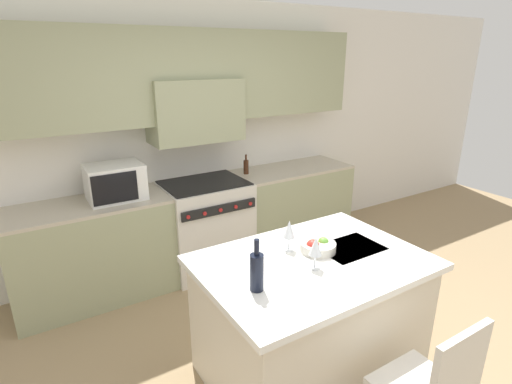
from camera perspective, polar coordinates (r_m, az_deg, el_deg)
back_cabinetry at (r=4.16m, az=-9.41°, el=10.93°), size 10.00×0.46×2.70m
back_counter at (r=4.24m, az=-7.28°, el=-4.78°), size 3.61×0.62×0.93m
range_stove at (r=4.22m, az=-7.16°, el=-4.76°), size 0.85×0.70×0.95m
microwave at (r=3.78m, az=-19.48°, el=1.36°), size 0.49×0.37×0.32m
kitchen_island at (r=2.91m, az=7.72°, el=-17.27°), size 1.48×1.04×0.90m
wine_bottle at (r=2.28m, az=0.10°, el=-11.23°), size 0.08×0.08×0.32m
wine_glass_near at (r=2.51m, az=8.51°, el=-7.75°), size 0.08×0.08×0.22m
wine_glass_far at (r=2.71m, az=4.77°, el=-5.42°), size 0.08×0.08×0.22m
fruit_bowl at (r=2.77m, az=8.79°, el=-7.68°), size 0.24×0.24×0.10m
oil_bottle_on_counter at (r=4.36m, az=-1.43°, el=3.65°), size 0.06×0.06×0.22m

